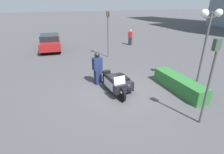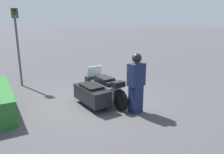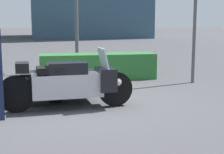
{
  "view_description": "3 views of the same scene",
  "coord_description": "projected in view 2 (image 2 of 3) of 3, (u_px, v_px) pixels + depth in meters",
  "views": [
    {
      "loc": [
        7.48,
        -3.39,
        4.41
      ],
      "look_at": [
        -0.1,
        -0.4,
        0.86
      ],
      "focal_mm": 28.0,
      "sensor_mm": 36.0,
      "label": 1
    },
    {
      "loc": [
        -6.54,
        3.04,
        2.82
      ],
      "look_at": [
        -0.33,
        -0.51,
        0.95
      ],
      "focal_mm": 35.0,
      "sensor_mm": 36.0,
      "label": 2
    },
    {
      "loc": [
        -0.4,
        -6.89,
        1.69
      ],
      "look_at": [
        0.78,
        -0.63,
        0.65
      ],
      "focal_mm": 55.0,
      "sensor_mm": 36.0,
      "label": 3
    }
  ],
  "objects": [
    {
      "name": "officer_rider",
      "position": [
        136.0,
        82.0,
        6.67
      ],
      "size": [
        0.38,
        0.55,
        1.88
      ],
      "rotation": [
        0.0,
        0.0,
        0.15
      ],
      "color": "#192347",
      "rests_on": "ground"
    },
    {
      "name": "police_motorcycle",
      "position": [
        96.0,
        90.0,
        7.55
      ],
      "size": [
        2.6,
        1.21,
        1.17
      ],
      "rotation": [
        0.0,
        0.0,
        0.07
      ],
      "color": "black",
      "rests_on": "ground"
    },
    {
      "name": "traffic_light_near",
      "position": [
        17.0,
        36.0,
        9.14
      ],
      "size": [
        0.23,
        0.26,
        3.3
      ],
      "rotation": [
        0.0,
        0.0,
        3.16
      ],
      "color": "#4C4C4C",
      "rests_on": "ground"
    },
    {
      "name": "ground_plane",
      "position": [
        95.0,
        103.0,
        7.67
      ],
      "size": [
        160.0,
        160.0,
        0.0
      ],
      "primitive_type": "plane",
      "color": "#424244"
    }
  ]
}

